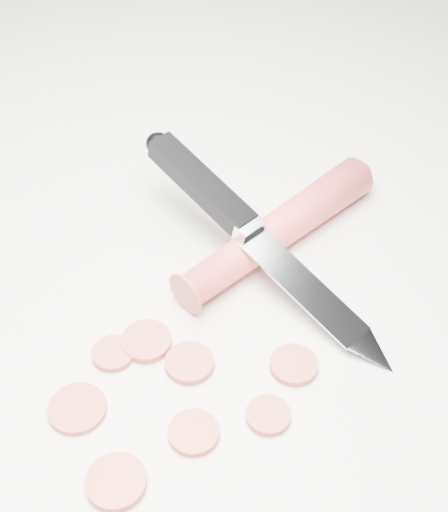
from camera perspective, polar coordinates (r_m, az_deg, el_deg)
The scene contains 11 objects.
ground at distance 0.53m, azimuth 0.29°, elevation -5.99°, with size 2.40×2.40×0.00m, color white.
carrot at distance 0.58m, azimuth 4.38°, elevation 2.10°, with size 0.03×0.03×0.20m, color #E43C3D.
carrot_slice_0 at distance 0.51m, azimuth -2.77°, elevation -8.55°, with size 0.04×0.04×0.01m, color #C8493A.
carrot_slice_1 at distance 0.52m, azimuth -8.86°, elevation -7.73°, with size 0.03×0.03×0.01m, color #C8493A.
carrot_slice_2 at distance 0.51m, azimuth 5.61°, elevation -8.69°, with size 0.03×0.03×0.01m, color #C8493A.
carrot_slice_3 at distance 0.49m, azimuth 3.56°, elevation -12.62°, with size 0.03×0.03×0.01m, color #C8493A.
carrot_slice_4 at distance 0.48m, azimuth -2.44°, elevation -13.94°, with size 0.03×0.03×0.01m, color #C8493A.
carrot_slice_5 at distance 0.52m, azimuth -6.21°, elevation -6.82°, with size 0.04×0.04×0.01m, color #C8493A.
carrot_slice_6 at distance 0.47m, azimuth -8.62°, elevation -17.45°, with size 0.04×0.04×0.01m, color #C8493A.
carrot_slice_7 at distance 0.50m, azimuth -11.65°, elevation -11.88°, with size 0.04×0.04×0.01m, color #C8493A.
kitchen_knife at distance 0.55m, azimuth 3.15°, elevation 1.32°, with size 0.27×0.08×0.07m, color silver, non-canonical shape.
Camera 1 is at (0.18, -0.28, 0.42)m, focal length 50.00 mm.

